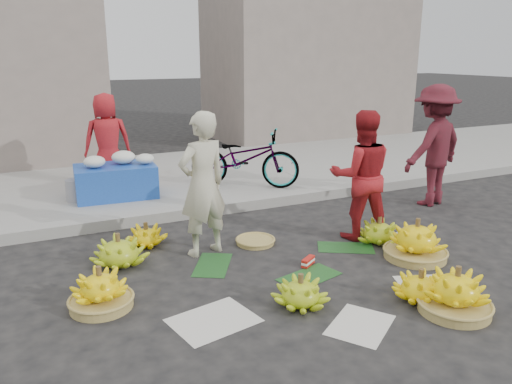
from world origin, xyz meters
name	(u,v)px	position (x,y,z in m)	size (l,w,h in m)	color
ground	(308,268)	(0.00, 0.00, 0.00)	(80.00, 80.00, 0.00)	black
curb	(230,206)	(0.00, 2.20, 0.07)	(40.00, 0.25, 0.15)	gray
sidewalk	(186,176)	(0.00, 4.30, 0.06)	(40.00, 4.00, 0.12)	gray
building_right	(307,42)	(4.50, 7.70, 2.50)	(5.00, 3.00, 5.00)	gray
newspaper_scatter	(352,300)	(0.00, -0.80, 0.00)	(3.20, 1.80, 0.00)	silver
banana_leaves	(291,262)	(-0.10, 0.20, 0.00)	(2.00, 1.00, 0.00)	#17471B
banana_bunch_0	(100,291)	(-2.14, 0.05, 0.17)	(0.57, 0.57, 0.40)	olive
banana_bunch_1	(300,292)	(-0.49, -0.68, 0.13)	(0.60, 0.60, 0.31)	#87AD18
banana_bunch_2	(456,293)	(0.69, -1.37, 0.19)	(0.63, 0.63, 0.44)	olive
banana_bunch_3	(420,287)	(0.57, -1.07, 0.13)	(0.63, 0.63, 0.32)	yellow
banana_bunch_4	(416,241)	(1.23, -0.28, 0.20)	(0.72, 0.72, 0.47)	olive
banana_bunch_5	(379,231)	(1.16, 0.28, 0.14)	(0.68, 0.68, 0.33)	#87AD18
banana_bunch_6	(119,251)	(-1.82, 0.93, 0.16)	(0.73, 0.73, 0.37)	#87AD18
banana_bunch_7	(146,236)	(-1.42, 1.36, 0.12)	(0.52, 0.52, 0.29)	yellow
basket_spare	(255,241)	(-0.21, 0.88, 0.03)	(0.45, 0.45, 0.05)	olive
incense_stack	(308,262)	(0.03, 0.05, 0.05)	(0.21, 0.07, 0.08)	red
vendor_cream	(203,185)	(-0.86, 0.86, 0.82)	(0.60, 0.39, 1.63)	beige
vendor_red	(361,176)	(1.05, 0.54, 0.79)	(0.77, 0.60, 1.58)	red
man_striped	(434,146)	(2.89, 1.26, 0.90)	(1.16, 0.67, 1.79)	maroon
flower_table	(116,179)	(-1.42, 3.24, 0.40)	(1.21, 0.80, 0.68)	#1942A4
grey_bucket	(76,190)	(-2.00, 3.26, 0.28)	(0.28, 0.28, 0.32)	gray
flower_vendor	(107,140)	(-1.39, 3.95, 0.87)	(0.74, 0.48, 1.51)	red
bicycle	(245,158)	(0.58, 2.98, 0.59)	(1.77, 0.62, 0.93)	gray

